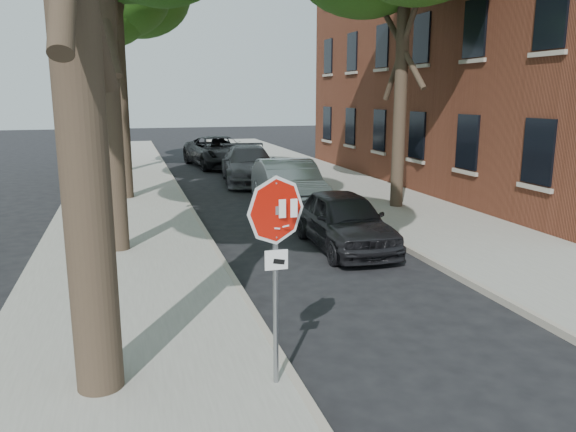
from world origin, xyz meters
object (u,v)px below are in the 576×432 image
object	(u,v)px
stop_sign	(276,241)
car_b	(289,186)
car_d	(218,152)
car_a	(344,220)
tree_far	(108,13)
car_c	(249,165)

from	to	relation	value
stop_sign	car_b	distance (m)	11.39
car_d	car_a	bearing A→B (deg)	-96.03
tree_far	car_b	size ratio (longest dim) A/B	1.92
stop_sign	car_c	world-z (taller)	stop_sign
stop_sign	car_d	xyz separation A→B (m)	(2.94, 22.62, -1.17)
car_b	car_c	size ratio (longest dim) A/B	0.92
car_b	car_c	distance (m)	6.03
tree_far	car_a	world-z (taller)	tree_far
tree_far	car_a	distance (m)	17.26
stop_sign	car_d	size ratio (longest dim) A/B	0.46
tree_far	car_d	size ratio (longest dim) A/B	1.66
stop_sign	tree_far	distance (m)	21.88
car_a	car_d	world-z (taller)	car_d
stop_sign	car_c	xyz separation A→B (m)	(3.30, 16.87, -1.18)
tree_far	car_b	bearing A→B (deg)	-62.66
car_a	car_b	size ratio (longest dim) A/B	0.84
car_c	stop_sign	bearing A→B (deg)	-94.70
tree_far	car_b	distance (m)	13.24
tree_far	stop_sign	bearing A→B (deg)	-84.54
stop_sign	car_a	bearing A→B (deg)	61.47
car_b	car_c	bearing A→B (deg)	93.25
stop_sign	car_b	bearing A→B (deg)	73.07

